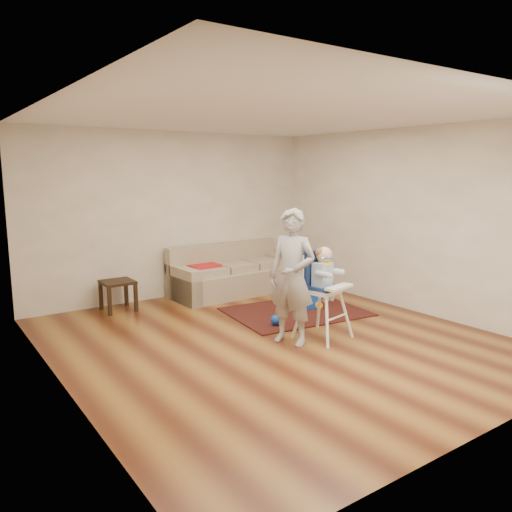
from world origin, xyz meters
TOP-DOWN VIEW (x-y plane):
  - ground at (0.00, 0.00)m, footprint 5.50×5.50m
  - room_envelope at (0.00, 0.53)m, footprint 5.04×5.52m
  - sofa at (0.86, 2.30)m, footprint 2.19×0.97m
  - side_table at (-1.12, 2.40)m, footprint 0.46×0.46m
  - area_rug at (1.00, 0.80)m, footprint 2.08×1.66m
  - ride_on_toy at (1.24, 0.87)m, footprint 0.47×0.38m
  - toy_ball at (0.35, 0.43)m, footprint 0.14×0.14m
  - high_chair at (0.54, -0.29)m, footprint 0.64×0.64m
  - adult at (0.11, -0.20)m, footprint 0.59×0.70m

SIDE VIEW (x-z plane):
  - ground at x=0.00m, z-range 0.00..0.00m
  - area_rug at x=1.00m, z-range 0.00..0.02m
  - toy_ball at x=0.35m, z-range 0.02..0.16m
  - side_table at x=-1.12m, z-range 0.00..0.46m
  - ride_on_toy at x=1.24m, z-range 0.02..0.47m
  - sofa at x=0.86m, z-range 0.00..0.83m
  - high_chair at x=0.54m, z-range -0.02..1.14m
  - adult at x=0.11m, z-range 0.00..1.64m
  - room_envelope at x=0.00m, z-range 0.52..3.24m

